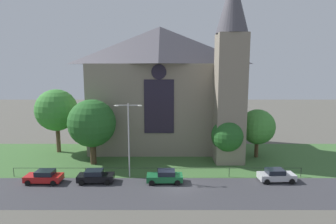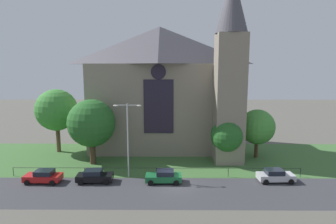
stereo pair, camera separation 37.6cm
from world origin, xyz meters
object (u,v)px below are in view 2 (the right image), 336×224
tree_left_far (57,110)px  tree_right_far (257,127)px  parked_car_red (43,176)px  parked_car_black (94,176)px  tree_right_near (227,136)px  tree_left_near (91,123)px  parked_car_silver (275,176)px  church_building (165,87)px  parked_car_green (164,176)px  streetlamp_near (128,132)px

tree_left_far → tree_right_far: tree_left_far is taller
tree_right_far → parked_car_red: bearing=-160.5°
parked_car_red → parked_car_black: 6.00m
tree_right_far → parked_car_red: size_ratio=1.72×
tree_right_near → tree_left_near: size_ratio=0.69×
tree_right_far → parked_car_red: 29.88m
tree_left_far → parked_car_silver: size_ratio=2.36×
tree_right_near → tree_right_far: 5.97m
church_building → parked_car_green: church_building is taller
tree_right_far → parked_car_red: tree_right_far is taller
tree_right_far → streetlamp_near: size_ratio=0.80×
streetlamp_near → parked_car_red: 11.14m
tree_left_far → parked_car_black: size_ratio=2.36×
church_building → tree_right_far: bearing=-21.4°
tree_right_far → parked_car_green: tree_right_far is taller
tree_right_near → parked_car_silver: size_ratio=1.47×
tree_left_far → parked_car_black: tree_left_far is taller
church_building → tree_left_far: size_ratio=2.58×
tree_left_far → parked_car_red: size_ratio=2.38×
tree_left_near → tree_right_far: (23.88, 3.13, -1.14)m
tree_left_far → parked_car_silver: 33.34m
parked_car_black → tree_left_near: bearing=103.9°
parked_car_red → church_building: bearing=-131.0°
tree_right_near → tree_left_near: (-18.77, -0.10, 1.78)m
parked_car_black → parked_car_green: same height
church_building → parked_car_red: size_ratio=6.13×
parked_car_black → tree_right_far: bearing=21.4°
parked_car_silver → parked_car_red: bearing=178.7°
parked_car_green → tree_right_near: bearing=-142.7°
tree_left_far → streetlamp_near: bearing=-40.0°
parked_car_black → parked_car_green: 8.20m
church_building → parked_car_black: 19.65m
tree_left_near → parked_car_black: size_ratio=2.14×
parked_car_red → parked_car_green: bearing=-178.4°
tree_left_near → parked_car_red: (-4.05, -6.76, -5.05)m
streetlamp_near → parked_car_red: (-9.78, -1.84, -5.00)m
tree_left_far → tree_right_far: size_ratio=1.38×
church_building → parked_car_silver: (13.42, -14.91, -9.53)m
tree_right_far → parked_car_black: 24.31m
parked_car_green → parked_car_black: bearing=-1.4°
tree_right_far → tree_right_near: bearing=-149.4°
tree_left_far → parked_car_green: (17.24, -12.54, -6.02)m
tree_left_far → parked_car_red: bearing=-76.5°
church_building → tree_left_near: church_building is taller
tree_left_far → tree_right_far: 31.15m
church_building → tree_left_near: (-9.95, -8.60, -4.47)m
streetlamp_near → parked_car_green: size_ratio=2.17×
tree_right_near → parked_car_red: (-22.82, -6.86, -3.27)m
tree_left_far → parked_car_silver: tree_left_far is taller
parked_car_black → tree_left_far: bearing=123.4°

